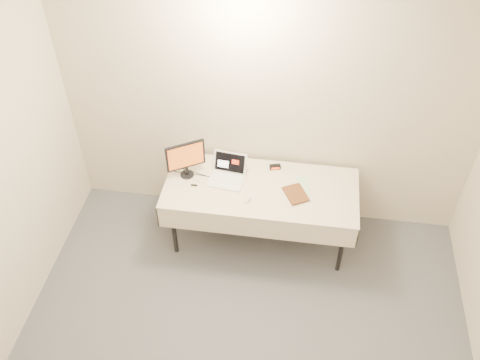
# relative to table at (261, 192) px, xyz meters

# --- Properties ---
(back_wall) EXTENTS (4.00, 0.10, 2.70)m
(back_wall) POSITION_rel_table_xyz_m (0.00, 0.45, 0.67)
(back_wall) COLOR beige
(back_wall) RESTS_ON ground
(table) EXTENTS (1.86, 0.81, 0.74)m
(table) POSITION_rel_table_xyz_m (0.00, 0.00, 0.00)
(table) COLOR black
(table) RESTS_ON ground
(laptop) EXTENTS (0.36, 0.35, 0.22)m
(laptop) POSITION_rel_table_xyz_m (-0.34, 0.09, 0.12)
(laptop) COLOR white
(laptop) RESTS_ON table
(monitor) EXTENTS (0.34, 0.22, 0.40)m
(monitor) POSITION_rel_table_xyz_m (-0.74, 0.07, 0.29)
(monitor) COLOR black
(monitor) RESTS_ON table
(book) EXTENTS (0.17, 0.11, 0.25)m
(book) POSITION_rel_table_xyz_m (0.25, -0.10, 0.19)
(book) COLOR #984D1B
(book) RESTS_ON table
(alarm_clock) EXTENTS (0.12, 0.07, 0.04)m
(alarm_clock) POSITION_rel_table_xyz_m (0.11, 0.29, 0.08)
(alarm_clock) COLOR black
(alarm_clock) RESTS_ON table
(clicker) EXTENTS (0.08, 0.11, 0.02)m
(clicker) POSITION_rel_table_xyz_m (-0.10, -0.19, 0.07)
(clicker) COLOR silver
(clicker) RESTS_ON table
(paper_form) EXTENTS (0.14, 0.31, 0.00)m
(paper_form) POSITION_rel_table_xyz_m (0.40, 0.06, 0.06)
(paper_form) COLOR #B5D5A9
(paper_form) RESTS_ON table
(usb_dongle) EXTENTS (0.06, 0.02, 0.01)m
(usb_dongle) POSITION_rel_table_xyz_m (-0.64, -0.07, 0.07)
(usb_dongle) COLOR black
(usb_dongle) RESTS_ON table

